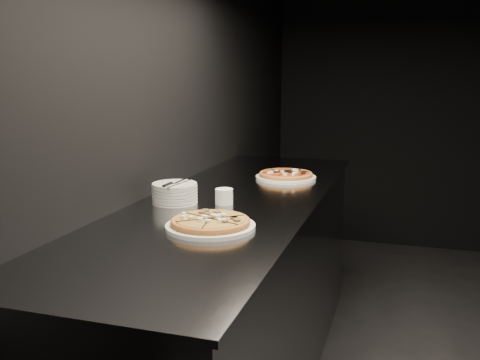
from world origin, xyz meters
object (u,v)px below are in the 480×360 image
(plate_stack, at_px, (175,193))
(pizza_mushroom, at_px, (210,223))
(ramekin, at_px, (224,196))
(counter, at_px, (233,297))
(pizza_tomato, at_px, (286,175))
(cutlery, at_px, (175,183))

(plate_stack, bearing_deg, pizza_mushroom, -48.71)
(ramekin, bearing_deg, counter, 88.98)
(counter, relative_size, pizza_mushroom, 6.68)
(pizza_tomato, bearing_deg, counter, -103.72)
(pizza_mushroom, relative_size, ramekin, 4.94)
(counter, height_order, plate_stack, plate_stack)
(pizza_mushroom, bearing_deg, pizza_tomato, 86.92)
(pizza_tomato, distance_m, cutlery, 0.75)
(pizza_mushroom, distance_m, plate_stack, 0.42)
(cutlery, bearing_deg, pizza_mushroom, -47.26)
(pizza_tomato, xyz_separation_m, cutlery, (-0.32, -0.67, 0.07))
(plate_stack, height_order, ramekin, plate_stack)
(counter, height_order, ramekin, ramekin)
(cutlery, height_order, ramekin, cutlery)
(cutlery, distance_m, ramekin, 0.21)
(pizza_mushroom, xyz_separation_m, ramekin, (-0.07, 0.36, 0.01))
(plate_stack, bearing_deg, cutlery, -62.38)
(pizza_mushroom, height_order, pizza_tomato, same)
(pizza_tomato, height_order, ramekin, ramekin)
(pizza_tomato, xyz_separation_m, ramekin, (-0.13, -0.62, 0.02))
(counter, bearing_deg, plate_stack, -144.50)
(ramekin, bearing_deg, pizza_tomato, 78.47)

